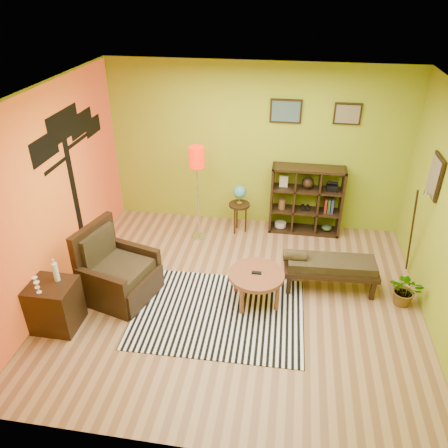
% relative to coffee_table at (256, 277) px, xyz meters
% --- Properties ---
extents(ground, '(5.00, 5.00, 0.00)m').
position_rel_coffee_table_xyz_m(ground, '(-0.26, -0.02, -0.40)').
color(ground, '#AB7C51').
rests_on(ground, ground).
extents(room_shell, '(5.04, 4.54, 2.82)m').
position_rel_coffee_table_xyz_m(room_shell, '(-0.35, -0.01, 1.40)').
color(room_shell, '#93A71F').
rests_on(room_shell, ground).
extents(zebra_rug, '(2.29, 1.71, 0.01)m').
position_rel_coffee_table_xyz_m(zebra_rug, '(-0.46, -0.34, -0.39)').
color(zebra_rug, white).
rests_on(zebra_rug, ground).
extents(coffee_table, '(0.75, 0.75, 0.48)m').
position_rel_coffee_table_xyz_m(coffee_table, '(0.00, 0.00, 0.00)').
color(coffee_table, brown).
rests_on(coffee_table, ground).
extents(armchair, '(1.06, 1.05, 1.05)m').
position_rel_coffee_table_xyz_m(armchair, '(-1.92, -0.16, -0.08)').
color(armchair, black).
rests_on(armchair, ground).
extents(side_cabinet, '(0.55, 0.50, 0.97)m').
position_rel_coffee_table_xyz_m(side_cabinet, '(-2.46, -0.89, -0.07)').
color(side_cabinet, black).
rests_on(side_cabinet, ground).
extents(floor_lamp, '(0.24, 0.24, 1.62)m').
position_rel_coffee_table_xyz_m(floor_lamp, '(-1.12, 1.51, 0.92)').
color(floor_lamp, silver).
rests_on(floor_lamp, ground).
extents(globe_table, '(0.36, 0.36, 0.87)m').
position_rel_coffee_table_xyz_m(globe_table, '(-0.47, 1.82, 0.26)').
color(globe_table, black).
rests_on(globe_table, ground).
extents(cube_shelf, '(1.20, 0.35, 1.20)m').
position_rel_coffee_table_xyz_m(cube_shelf, '(0.66, 2.01, 0.20)').
color(cube_shelf, black).
rests_on(cube_shelf, ground).
extents(bench, '(1.34, 0.53, 0.60)m').
position_rel_coffee_table_xyz_m(bench, '(0.97, 0.44, -0.01)').
color(bench, black).
rests_on(bench, ground).
extents(potted_plant, '(0.57, 0.60, 0.38)m').
position_rel_coffee_table_xyz_m(potted_plant, '(2.01, 0.25, -0.21)').
color(potted_plant, '#26661E').
rests_on(potted_plant, ground).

